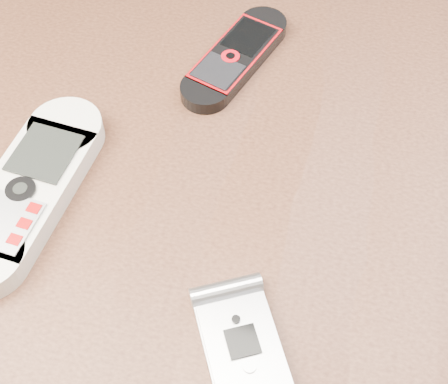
{
  "coord_description": "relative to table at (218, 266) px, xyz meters",
  "views": [
    {
      "loc": [
        0.06,
        -0.26,
        1.13
      ],
      "look_at": [
        0.01,
        0.0,
        0.76
      ],
      "focal_mm": 50.0,
      "sensor_mm": 36.0,
      "label": 1
    }
  ],
  "objects": [
    {
      "name": "table",
      "position": [
        0.0,
        0.0,
        0.0
      ],
      "size": [
        1.2,
        0.8,
        0.75
      ],
      "color": "black",
      "rests_on": "ground"
    },
    {
      "name": "nokia_white",
      "position": [
        -0.14,
        -0.03,
        0.12
      ],
      "size": [
        0.08,
        0.19,
        0.02
      ],
      "primitive_type": "cube",
      "rotation": [
        0.0,
        0.0,
        -0.13
      ],
      "color": "beige",
      "rests_on": "table"
    },
    {
      "name": "motorola_razr",
      "position": [
        0.04,
        -0.11,
        0.11
      ],
      "size": [
        0.08,
        0.11,
        0.01
      ],
      "primitive_type": "cube",
      "rotation": [
        0.0,
        0.0,
        0.45
      ],
      "color": "#B8B8BC",
      "rests_on": "table"
    },
    {
      "name": "nokia_black_red",
      "position": [
        -0.01,
        0.15,
        0.11
      ],
      "size": [
        0.09,
        0.15,
        0.01
      ],
      "primitive_type": "cube",
      "rotation": [
        0.0,
        0.0,
        -0.36
      ],
      "color": "black",
      "rests_on": "table"
    }
  ]
}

